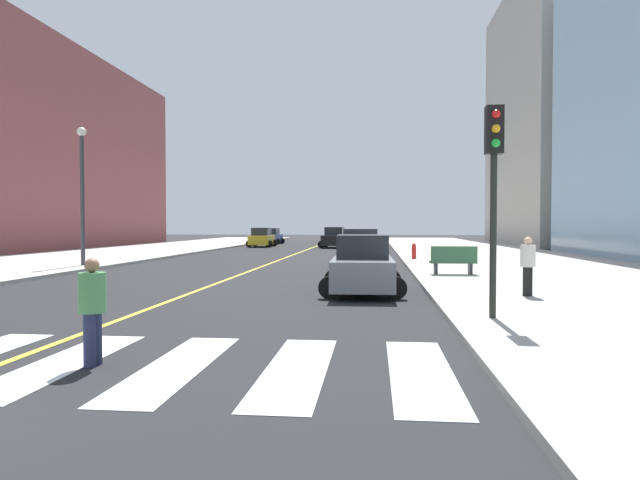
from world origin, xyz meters
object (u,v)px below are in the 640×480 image
(park_bench, at_px, (453,261))
(fire_hydrant, at_px, (414,251))
(car_silver_fourth, at_px, (360,249))
(pedestrian_crossing, at_px, (92,306))
(pedestrian_waiting_east, at_px, (528,264))
(car_blue_second, at_px, (272,237))
(car_black_fifth, at_px, (334,238))
(car_gray_nearest, at_px, (363,266))
(street_lamp, at_px, (82,183))
(traffic_light_near_corner, at_px, (494,169))
(car_yellow_third, at_px, (262,238))

(park_bench, height_order, fire_hydrant, park_bench)
(car_silver_fourth, xyz_separation_m, pedestrian_crossing, (-3.50, -19.53, 0.00))
(pedestrian_waiting_east, bearing_deg, fire_hydrant, 47.36)
(park_bench, xyz_separation_m, pedestrian_waiting_east, (1.10, -6.50, 0.36))
(car_blue_second, distance_m, car_black_fifth, 11.31)
(car_gray_nearest, xyz_separation_m, car_silver_fourth, (-0.35, 10.42, 0.05))
(car_gray_nearest, relative_size, street_lamp, 0.61)
(traffic_light_near_corner, distance_m, pedestrian_crossing, 8.18)
(car_black_fifth, bearing_deg, car_silver_fourth, 100.09)
(car_gray_nearest, bearing_deg, fire_hydrant, -100.95)
(park_bench, relative_size, fire_hydrant, 2.04)
(traffic_light_near_corner, relative_size, pedestrian_crossing, 2.75)
(pedestrian_waiting_east, bearing_deg, street_lamp, 102.49)
(car_blue_second, relative_size, car_yellow_third, 0.96)
(car_gray_nearest, xyz_separation_m, traffic_light_near_corner, (2.85, -5.06, 2.45))
(car_blue_second, distance_m, pedestrian_waiting_east, 45.94)
(car_silver_fourth, bearing_deg, pedestrian_crossing, 77.17)
(car_silver_fourth, height_order, traffic_light_near_corner, traffic_light_near_corner)
(car_gray_nearest, distance_m, park_bench, 6.26)
(pedestrian_crossing, height_order, street_lamp, street_lamp)
(traffic_light_near_corner, xyz_separation_m, fire_hydrant, (-0.21, 20.36, -2.71))
(car_gray_nearest, height_order, car_black_fifth, car_black_fifth)
(car_silver_fourth, distance_m, fire_hydrant, 5.73)
(car_gray_nearest, relative_size, traffic_light_near_corner, 0.91)
(car_yellow_third, bearing_deg, pedestrian_crossing, -81.69)
(car_silver_fourth, bearing_deg, car_yellow_third, -70.42)
(car_gray_nearest, relative_size, fire_hydrant, 4.56)
(pedestrian_crossing, bearing_deg, car_gray_nearest, 158.94)
(car_yellow_third, distance_m, fire_hydrant, 23.29)
(traffic_light_near_corner, bearing_deg, pedestrian_crossing, 31.12)
(car_yellow_third, height_order, fire_hydrant, car_yellow_third)
(car_yellow_third, distance_m, park_bench, 32.52)
(car_blue_second, bearing_deg, car_gray_nearest, -74.02)
(fire_hydrant, bearing_deg, car_gray_nearest, -99.80)
(car_gray_nearest, distance_m, car_yellow_third, 36.17)
(car_blue_second, distance_m, car_silver_fourth, 33.26)
(car_gray_nearest, bearing_deg, car_yellow_third, -74.66)
(pedestrian_crossing, distance_m, fire_hydrant, 25.25)
(park_bench, bearing_deg, car_blue_second, 19.09)
(traffic_light_near_corner, xyz_separation_m, pedestrian_waiting_east, (1.72, 3.77, -2.24))
(car_black_fifth, bearing_deg, park_bench, 106.25)
(car_silver_fourth, xyz_separation_m, pedestrian_waiting_east, (4.91, -11.72, 0.16))
(car_blue_second, xyz_separation_m, fire_hydrant, (13.35, -26.73, -0.23))
(car_yellow_third, height_order, car_black_fifth, car_black_fifth)
(traffic_light_near_corner, relative_size, pedestrian_waiting_east, 2.73)
(car_yellow_third, height_order, pedestrian_crossing, car_yellow_third)
(car_gray_nearest, distance_m, traffic_light_near_corner, 6.30)
(fire_hydrant, relative_size, street_lamp, 0.13)
(car_yellow_third, xyz_separation_m, fire_hydrant, (12.91, -19.38, -0.27))
(car_yellow_third, relative_size, car_black_fifth, 0.94)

